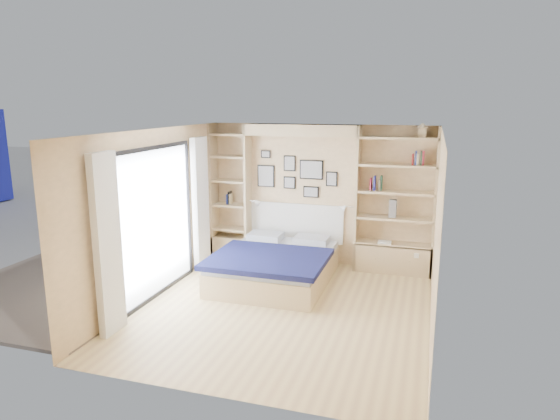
% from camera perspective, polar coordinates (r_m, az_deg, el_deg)
% --- Properties ---
extents(ground, '(4.50, 4.50, 0.00)m').
position_cam_1_polar(ground, '(7.21, 0.38, -11.27)').
color(ground, '#E3C583').
rests_on(ground, ground).
extents(room_shell, '(4.50, 4.50, 4.50)m').
position_cam_1_polar(room_shell, '(8.38, 0.85, -0.15)').
color(room_shell, '#E4BD89').
rests_on(room_shell, ground).
extents(bed, '(1.79, 2.30, 1.07)m').
position_cam_1_polar(bed, '(8.17, -0.51, -6.26)').
color(bed, '#D0B383').
rests_on(bed, ground).
extents(photo_gallery, '(1.48, 0.02, 0.82)m').
position_cam_1_polar(photo_gallery, '(8.96, 1.71, 4.10)').
color(photo_gallery, black).
rests_on(photo_gallery, ground).
extents(reading_lamps, '(1.92, 0.12, 0.15)m').
position_cam_1_polar(reading_lamps, '(8.80, 2.26, 0.61)').
color(reading_lamps, silver).
rests_on(reading_lamps, ground).
extents(shelf_decor, '(3.51, 0.23, 2.03)m').
position_cam_1_polar(shelf_decor, '(8.53, 11.39, 3.99)').
color(shelf_decor, '#AA223F').
rests_on(shelf_decor, ground).
extents(deck, '(3.20, 4.00, 0.05)m').
position_cam_1_polar(deck, '(8.87, -22.73, -7.67)').
color(deck, '#68594D').
rests_on(deck, ground).
extents(deck_chair, '(0.62, 0.79, 0.70)m').
position_cam_1_polar(deck_chair, '(9.39, -15.14, -3.91)').
color(deck_chair, tan).
rests_on(deck_chair, ground).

